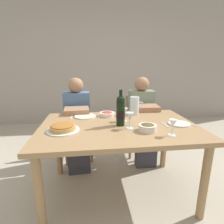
{
  "coord_description": "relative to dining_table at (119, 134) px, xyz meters",
  "views": [
    {
      "loc": [
        -0.26,
        -1.62,
        1.33
      ],
      "look_at": [
        -0.05,
        0.1,
        0.86
      ],
      "focal_mm": 28.67,
      "sensor_mm": 36.0,
      "label": 1
    }
  ],
  "objects": [
    {
      "name": "dining_table",
      "position": [
        0.0,
        0.0,
        0.0
      ],
      "size": [
        1.5,
        1.0,
        0.76
      ],
      "color": "#9E7A51",
      "rests_on": "ground"
    },
    {
      "name": "fork_left_setting",
      "position": [
        -0.48,
        0.31,
        0.09
      ],
      "size": [
        0.03,
        0.16,
        0.0
      ],
      "primitive_type": "cube",
      "rotation": [
        0.0,
        0.0,
        1.49
      ],
      "color": "silver",
      "rests_on": "dining_table"
    },
    {
      "name": "water_pitcher",
      "position": [
        0.24,
        0.35,
        0.18
      ],
      "size": [
        0.16,
        0.11,
        0.21
      ],
      "color": "silver",
      "rests_on": "dining_table"
    },
    {
      "name": "dinner_plate_right_setting",
      "position": [
        0.59,
        -0.05,
        0.1
      ],
      "size": [
        0.21,
        0.21,
        0.01
      ],
      "primitive_type": "cylinder",
      "color": "silver",
      "rests_on": "dining_table"
    },
    {
      "name": "diner_left",
      "position": [
        -0.44,
        0.65,
        -0.05
      ],
      "size": [
        0.35,
        0.52,
        1.16
      ],
      "rotation": [
        0.0,
        0.0,
        3.21
      ],
      "color": "#4C6B93",
      "rests_on": "ground"
    },
    {
      "name": "wine_glass_centre",
      "position": [
        0.07,
        0.11,
        0.19
      ],
      "size": [
        0.07,
        0.07,
        0.14
      ],
      "color": "silver",
      "rests_on": "dining_table"
    },
    {
      "name": "chair_right",
      "position": [
        0.45,
        0.92,
        -0.17
      ],
      "size": [
        0.41,
        0.41,
        0.87
      ],
      "rotation": [
        0.0,
        0.0,
        3.12
      ],
      "color": "#9E7A51",
      "rests_on": "ground"
    },
    {
      "name": "chair_left",
      "position": [
        -0.46,
        0.88,
        -0.17
      ],
      "size": [
        0.43,
        0.43,
        0.87
      ],
      "rotation": [
        0.0,
        0.0,
        3.21
      ],
      "color": "#9E7A51",
      "rests_on": "ground"
    },
    {
      "name": "wine_glass_left_diner",
      "position": [
        0.39,
        -0.32,
        0.19
      ],
      "size": [
        0.06,
        0.06,
        0.14
      ],
      "color": "silver",
      "rests_on": "dining_table"
    },
    {
      "name": "spoon_right_setting",
      "position": [
        0.44,
        -0.05,
        0.09
      ],
      "size": [
        0.02,
        0.16,
        0.0
      ],
      "primitive_type": "cube",
      "rotation": [
        0.0,
        0.0,
        1.6
      ],
      "color": "silver",
      "rests_on": "dining_table"
    },
    {
      "name": "baked_tart",
      "position": [
        -0.51,
        -0.1,
        0.12
      ],
      "size": [
        0.29,
        0.29,
        0.06
      ],
      "color": "silver",
      "rests_on": "dining_table"
    },
    {
      "name": "wine_glass_right_diner",
      "position": [
        0.08,
        -0.11,
        0.2
      ],
      "size": [
        0.07,
        0.07,
        0.15
      ],
      "color": "silver",
      "rests_on": "dining_table"
    },
    {
      "name": "dinner_plate_left_setting",
      "position": [
        -0.33,
        0.31,
        0.1
      ],
      "size": [
        0.23,
        0.23,
        0.01
      ],
      "primitive_type": "cylinder",
      "color": "silver",
      "rests_on": "dining_table"
    },
    {
      "name": "diner_right",
      "position": [
        0.45,
        0.68,
        -0.05
      ],
      "size": [
        0.34,
        0.51,
        1.16
      ],
      "rotation": [
        0.0,
        0.0,
        3.12
      ],
      "color": "gray",
      "rests_on": "ground"
    },
    {
      "name": "ground_plane",
      "position": [
        0.0,
        0.0,
        -0.67
      ],
      "size": [
        8.0,
        8.0,
        0.0
      ],
      "primitive_type": "plane",
      "color": "#B2A893"
    },
    {
      "name": "knife_left_setting",
      "position": [
        -0.18,
        0.31,
        0.09
      ],
      "size": [
        0.02,
        0.18,
        0.0
      ],
      "primitive_type": "cube",
      "rotation": [
        0.0,
        0.0,
        1.53
      ],
      "color": "silver",
      "rests_on": "dining_table"
    },
    {
      "name": "knife_right_setting",
      "position": [
        0.7,
        -0.05,
        0.09
      ],
      "size": [
        0.03,
        0.18,
        0.0
      ],
      "primitive_type": "cube",
      "rotation": [
        0.0,
        0.0,
        1.67
      ],
      "color": "silver",
      "rests_on": "dining_table"
    },
    {
      "name": "wine_bottle",
      "position": [
        0.01,
        -0.02,
        0.24
      ],
      "size": [
        0.08,
        0.08,
        0.34
      ],
      "color": "black",
      "rests_on": "dining_table"
    },
    {
      "name": "olive_bowl",
      "position": [
        0.22,
        -0.19,
        0.13
      ],
      "size": [
        0.16,
        0.16,
        0.07
      ],
      "color": "silver",
      "rests_on": "dining_table"
    },
    {
      "name": "back_wall",
      "position": [
        0.0,
        2.56,
        0.73
      ],
      "size": [
        8.0,
        0.1,
        2.8
      ],
      "primitive_type": "cube",
      "color": "#A3998E",
      "rests_on": "ground"
    },
    {
      "name": "salad_bowl",
      "position": [
        -0.09,
        0.31,
        0.12
      ],
      "size": [
        0.17,
        0.17,
        0.05
      ],
      "color": "white",
      "rests_on": "dining_table"
    }
  ]
}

